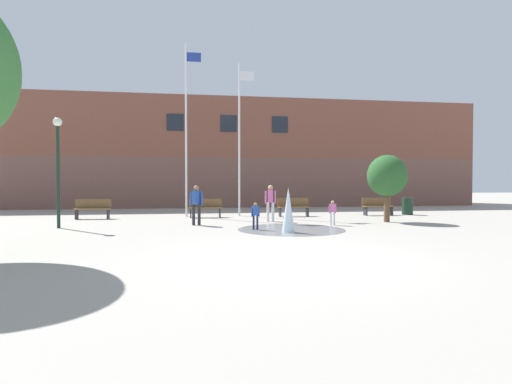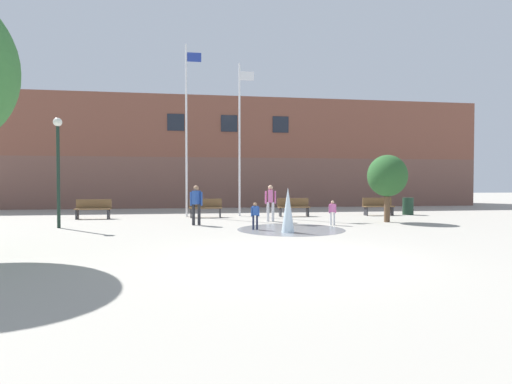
{
  "view_description": "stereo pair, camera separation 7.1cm",
  "coord_description": "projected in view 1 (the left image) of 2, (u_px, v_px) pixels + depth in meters",
  "views": [
    {
      "loc": [
        -2.15,
        -8.76,
        1.72
      ],
      "look_at": [
        0.38,
        8.1,
        1.3
      ],
      "focal_mm": 28.0,
      "sensor_mm": 36.0,
      "label": 1
    },
    {
      "loc": [
        -2.08,
        -8.77,
        1.72
      ],
      "look_at": [
        0.38,
        8.1,
        1.3
      ],
      "focal_mm": 28.0,
      "sensor_mm": 36.0,
      "label": 2
    }
  ],
  "objects": [
    {
      "name": "flagpole_left",
      "position": [
        187.0,
        126.0,
        19.84
      ],
      "size": [
        0.8,
        0.1,
        8.57
      ],
      "color": "silver",
      "rests_on": "ground"
    },
    {
      "name": "trash_can",
      "position": [
        407.0,
        206.0,
        21.08
      ],
      "size": [
        0.56,
        0.56,
        0.9
      ],
      "primitive_type": "cylinder",
      "color": "#193323",
      "rests_on": "ground"
    },
    {
      "name": "lamp_post_left_lane",
      "position": [
        58.0,
        157.0,
        14.86
      ],
      "size": [
        0.32,
        0.32,
        4.12
      ],
      "color": "#192D23",
      "rests_on": "ground"
    },
    {
      "name": "street_tree_near_building",
      "position": [
        387.0,
        176.0,
        17.16
      ],
      "size": [
        1.68,
        1.68,
        2.89
      ],
      "color": "brown",
      "rests_on": "ground"
    },
    {
      "name": "flagpole_right",
      "position": [
        240.0,
        135.0,
        20.25
      ],
      "size": [
        0.8,
        0.1,
        7.74
      ],
      "color": "silver",
      "rests_on": "ground"
    },
    {
      "name": "park_bench_center",
      "position": [
        293.0,
        207.0,
        20.05
      ],
      "size": [
        1.6,
        0.44,
        0.91
      ],
      "color": "#28282D",
      "rests_on": "ground"
    },
    {
      "name": "ground_plane",
      "position": [
        292.0,
        258.0,
        9.02
      ],
      "size": [
        100.0,
        100.0,
        0.0
      ],
      "primitive_type": "plane",
      "color": "#9E998E"
    },
    {
      "name": "teen_by_trashcan",
      "position": [
        196.0,
        202.0,
        15.91
      ],
      "size": [
        0.5,
        0.39,
        1.59
      ],
      "rotation": [
        0.0,
        0.0,
        -2.22
      ],
      "color": "#28282D",
      "rests_on": "ground"
    },
    {
      "name": "park_bench_near_trashcan",
      "position": [
        378.0,
        206.0,
        20.72
      ],
      "size": [
        1.6,
        0.44,
        0.91
      ],
      "color": "#28282D",
      "rests_on": "ground"
    },
    {
      "name": "library_building",
      "position": [
        225.0,
        155.0,
        29.63
      ],
      "size": [
        36.0,
        6.05,
        7.5
      ],
      "color": "brown",
      "rests_on": "ground"
    },
    {
      "name": "adult_watching",
      "position": [
        270.0,
        200.0,
        17.47
      ],
      "size": [
        0.5,
        0.37,
        1.59
      ],
      "rotation": [
        0.0,
        0.0,
        1.42
      ],
      "color": "silver",
      "rests_on": "ground"
    },
    {
      "name": "park_bench_left_of_flagpoles",
      "position": [
        205.0,
        208.0,
        19.43
      ],
      "size": [
        1.6,
        0.44,
        0.91
      ],
      "color": "#28282D",
      "rests_on": "ground"
    },
    {
      "name": "child_with_pink_shirt",
      "position": [
        255.0,
        214.0,
        14.4
      ],
      "size": [
        0.31,
        0.15,
        0.99
      ],
      "rotation": [
        0.0,
        0.0,
        -3.02
      ],
      "color": "#1E233D",
      "rests_on": "ground"
    },
    {
      "name": "splash_fountain",
      "position": [
        289.0,
        215.0,
        13.88
      ],
      "size": [
        3.92,
        3.92,
        1.56
      ],
      "color": "gray",
      "rests_on": "ground"
    },
    {
      "name": "park_bench_far_left",
      "position": [
        93.0,
        209.0,
        18.63
      ],
      "size": [
        1.6,
        0.44,
        0.91
      ],
      "color": "#28282D",
      "rests_on": "ground"
    },
    {
      "name": "child_running",
      "position": [
        333.0,
        211.0,
        15.96
      ],
      "size": [
        0.31,
        0.15,
        0.99
      ],
      "rotation": [
        0.0,
        0.0,
        3.03
      ],
      "color": "silver",
      "rests_on": "ground"
    }
  ]
}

